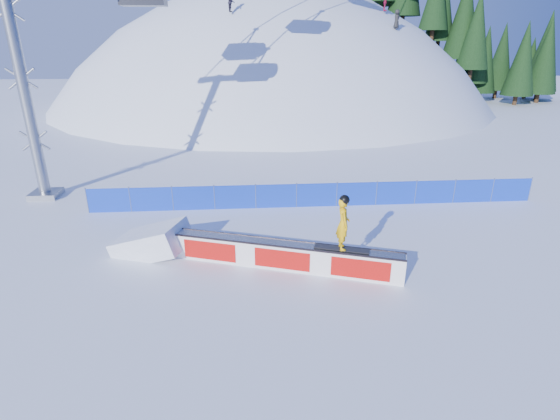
{
  "coord_description": "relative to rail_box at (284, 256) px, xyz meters",
  "views": [
    {
      "loc": [
        -3.35,
        -15.54,
        7.82
      ],
      "look_at": [
        -2.12,
        0.56,
        1.43
      ],
      "focal_mm": 28.0,
      "sensor_mm": 36.0,
      "label": 1
    }
  ],
  "objects": [
    {
      "name": "rail_box",
      "position": [
        0.0,
        0.0,
        0.0
      ],
      "size": [
        8.23,
        3.29,
        1.02
      ],
      "rotation": [
        0.0,
        0.0,
        -0.33
      ],
      "color": "white",
      "rests_on": "ground"
    },
    {
      "name": "safety_fence",
      "position": [
        2.14,
        6.08,
        0.1
      ],
      "size": [
        22.05,
        0.05,
        1.3
      ],
      "color": "#1137C2",
      "rests_on": "ground"
    },
    {
      "name": "snowboarder",
      "position": [
        1.95,
        -0.66,
        1.49
      ],
      "size": [
        1.91,
        0.94,
        1.99
      ],
      "rotation": [
        0.0,
        0.0,
        1.57
      ],
      "color": "black",
      "rests_on": "rail_box"
    },
    {
      "name": "snow_hill",
      "position": [
        2.14,
        43.58,
        -18.5
      ],
      "size": [
        64.0,
        64.0,
        64.0
      ],
      "color": "white",
      "rests_on": "ground"
    },
    {
      "name": "ground",
      "position": [
        2.14,
        1.58,
        -0.5
      ],
      "size": [
        160.0,
        160.0,
        0.0
      ],
      "primitive_type": "plane",
      "color": "white",
      "rests_on": "ground"
    },
    {
      "name": "treeline",
      "position": [
        27.79,
        42.08,
        8.72
      ],
      "size": [
        24.02,
        13.27,
        19.88
      ],
      "color": "#372416",
      "rests_on": "ground"
    },
    {
      "name": "snow_ramp",
      "position": [
        -5.02,
        1.7,
        -0.5
      ],
      "size": [
        3.28,
        2.61,
        1.78
      ],
      "primitive_type": null,
      "rotation": [
        0.0,
        -0.31,
        -0.33
      ],
      "color": "white",
      "rests_on": "ground"
    }
  ]
}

